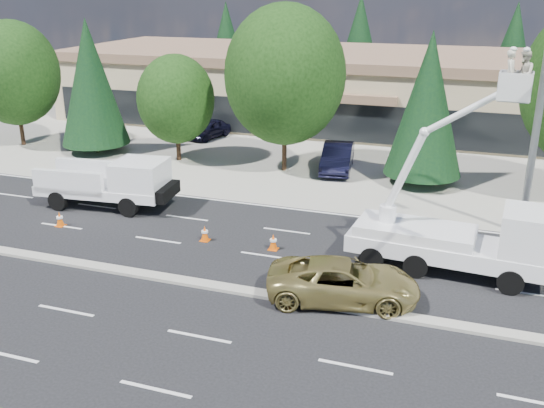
% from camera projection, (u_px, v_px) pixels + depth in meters
% --- Properties ---
extents(ground, '(140.00, 140.00, 0.00)m').
position_uv_depth(ground, '(237.00, 291.00, 22.00)').
color(ground, black).
rests_on(ground, ground).
extents(concrete_apron, '(140.00, 22.00, 0.01)m').
position_uv_depth(concrete_apron, '(351.00, 154.00, 39.78)').
color(concrete_apron, '#99978B').
rests_on(concrete_apron, ground).
extents(road_median, '(120.00, 0.55, 0.12)m').
position_uv_depth(road_median, '(237.00, 290.00, 21.98)').
color(road_median, '#99978B').
rests_on(road_median, ground).
extents(strip_mall, '(50.40, 15.40, 5.50)m').
position_uv_depth(strip_mall, '(379.00, 87.00, 47.68)').
color(strip_mall, tan).
rests_on(strip_mall, ground).
extents(tree_front_a, '(6.04, 6.04, 8.38)m').
position_uv_depth(tree_front_a, '(14.00, 73.00, 40.34)').
color(tree_front_a, '#332114').
rests_on(tree_front_a, ground).
extents(tree_front_b, '(4.35, 4.35, 8.58)m').
position_uv_depth(tree_front_b, '(91.00, 82.00, 38.62)').
color(tree_front_b, '#332114').
rests_on(tree_front_b, ground).
extents(tree_front_c, '(4.75, 4.75, 6.59)m').
position_uv_depth(tree_front_c, '(176.00, 99.00, 37.05)').
color(tree_front_c, '#332114').
rests_on(tree_front_c, ground).
extents(tree_front_d, '(6.94, 6.94, 9.63)m').
position_uv_depth(tree_front_d, '(285.00, 75.00, 34.32)').
color(tree_front_d, '#332114').
rests_on(tree_front_d, ground).
extents(tree_front_e, '(4.21, 4.21, 8.30)m').
position_uv_depth(tree_front_e, '(427.00, 104.00, 32.29)').
color(tree_front_e, '#332114').
rests_on(tree_front_e, ground).
extents(tree_back_a, '(4.50, 4.50, 8.86)m').
position_uv_depth(tree_back_a, '(227.00, 42.00, 63.18)').
color(tree_back_a, '#332114').
rests_on(tree_back_a, ground).
extents(tree_back_b, '(4.90, 4.90, 9.65)m').
position_uv_depth(tree_back_b, '(359.00, 42.00, 58.79)').
color(tree_back_b, '#332114').
rests_on(tree_back_b, ground).
extents(tree_back_c, '(4.61, 4.61, 9.10)m').
position_uv_depth(tree_back_c, '(513.00, 50.00, 54.64)').
color(tree_back_c, '#332114').
rests_on(tree_back_c, ground).
extents(utility_pickup, '(6.64, 3.02, 2.47)m').
position_uv_depth(utility_pickup, '(112.00, 187.00, 29.98)').
color(utility_pickup, white).
rests_on(utility_pickup, ground).
extents(bucket_truck, '(7.65, 2.90, 8.54)m').
position_uv_depth(bucket_truck, '(465.00, 230.00, 22.77)').
color(bucket_truck, white).
rests_on(bucket_truck, ground).
extents(traffic_cone_a, '(0.40, 0.40, 0.70)m').
position_uv_depth(traffic_cone_a, '(60.00, 219.00, 27.81)').
color(traffic_cone_a, '#E35507').
rests_on(traffic_cone_a, ground).
extents(traffic_cone_b, '(0.40, 0.40, 0.70)m').
position_uv_depth(traffic_cone_b, '(205.00, 233.00, 26.21)').
color(traffic_cone_b, '#E35507').
rests_on(traffic_cone_b, ground).
extents(traffic_cone_c, '(0.40, 0.40, 0.70)m').
position_uv_depth(traffic_cone_c, '(273.00, 242.00, 25.33)').
color(traffic_cone_c, '#E35507').
rests_on(traffic_cone_c, ground).
extents(minivan, '(5.67, 3.43, 1.47)m').
position_uv_depth(minivan, '(343.00, 281.00, 21.13)').
color(minivan, '#A08F4D').
rests_on(minivan, ground).
extents(parked_car_west, '(2.50, 4.16, 1.33)m').
position_uv_depth(parked_car_west, '(209.00, 129.00, 43.67)').
color(parked_car_west, black).
rests_on(parked_car_west, ground).
extents(parked_car_east, '(2.38, 5.08, 1.61)m').
position_uv_depth(parked_car_east, '(337.00, 157.00, 35.95)').
color(parked_car_east, black).
rests_on(parked_car_east, ground).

